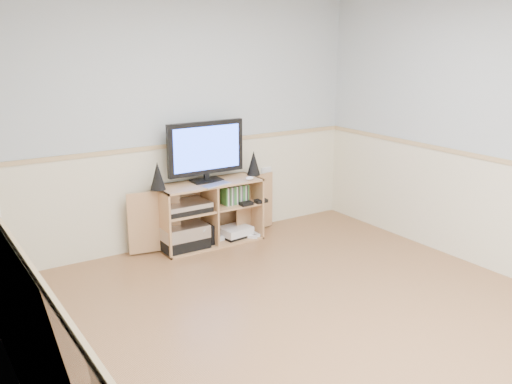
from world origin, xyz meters
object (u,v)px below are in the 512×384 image
Objects in this scene: monitor at (206,149)px; keyboard at (216,185)px; media_cabinet at (207,211)px; game_consoles at (234,232)px.

monitor is 0.37m from keyboard.
game_consoles is at bearing -12.77° from media_cabinet.
monitor is 2.65× the size of keyboard.
game_consoles is (0.28, -0.06, -0.26)m from media_cabinet.
media_cabinet is 0.65m from monitor.
media_cabinet is at bearing 167.23° from game_consoles.
monitor reaches higher than game_consoles.
game_consoles is at bearing -12.33° from monitor.
media_cabinet is 2.03× the size of monitor.
media_cabinet is at bearing 90.00° from monitor.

